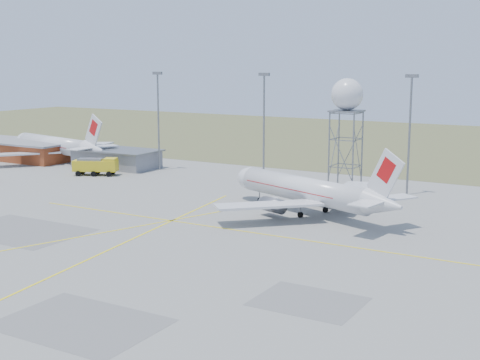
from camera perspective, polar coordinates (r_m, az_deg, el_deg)
The scene contains 11 objects.
ground at distance 71.44m, azimuth -16.52°, elevation -8.80°, with size 400.00×400.00×0.00m, color gray.
grass_strip at distance 193.71m, azimuth 15.12°, elevation 3.05°, with size 400.00×120.00×0.03m, color #535D33.
building_orange at distance 166.28m, azimuth -18.83°, elevation 2.50°, with size 33.00×12.00×4.30m.
building_grey at distance 146.61m, azimuth -10.50°, elevation 1.84°, with size 19.00×10.00×3.90m.
mast_a at distance 140.80m, azimuth -6.99°, elevation 5.73°, with size 2.20×0.50×20.50m.
mast_b at distance 127.29m, azimuth 2.05°, elevation 5.34°, with size 2.20×0.50×20.50m.
mast_c at distance 116.74m, azimuth 14.29°, elevation 4.60°, with size 2.20×0.50×20.50m.
airliner_main at distance 100.53m, azimuth 5.76°, elevation -0.92°, with size 32.40×30.43×11.38m.
airliner_far at distance 158.65m, azimuth -15.42°, elevation 2.84°, with size 33.98×32.48×11.63m.
radar_tower at distance 116.59m, azimuth 9.05°, elevation 4.31°, with size 5.47×5.47×19.80m.
fire_truck at distance 137.11m, azimuth -12.13°, elevation 1.09°, with size 9.20×6.43×3.52m.
Camera 1 is at (49.94, -45.79, 22.64)m, focal length 50.00 mm.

